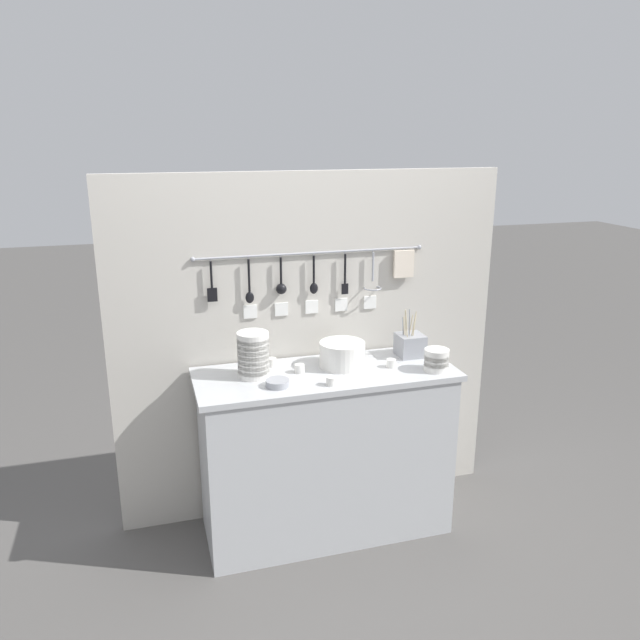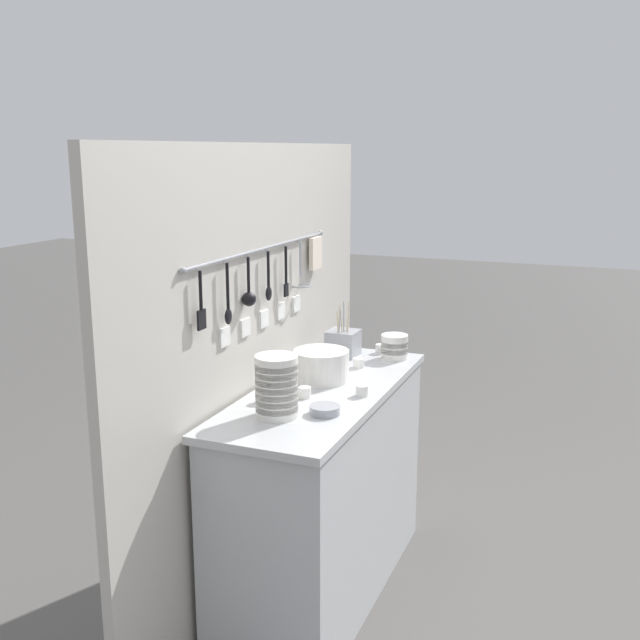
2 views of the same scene
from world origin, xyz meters
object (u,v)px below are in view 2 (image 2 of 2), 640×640
object	(u,v)px
plate_stack	(321,365)
cup_by_caddy	(362,391)
steel_mixing_bowl	(325,410)
bowl_stack_nested_right	(277,386)
cup_edge_near	(381,349)
cup_beside_plates	(359,363)
cup_front_left	(305,392)
cup_back_left	(262,397)
bowl_stack_short_front	(394,347)
cutlery_caddy	(343,343)

from	to	relation	value
plate_stack	cup_by_caddy	distance (m)	0.27
steel_mixing_bowl	cup_by_caddy	distance (m)	0.26
bowl_stack_nested_right	cup_by_caddy	world-z (taller)	bowl_stack_nested_right
bowl_stack_nested_right	cup_edge_near	world-z (taller)	bowl_stack_nested_right
steel_mixing_bowl	cup_by_caddy	size ratio (longest dim) A/B	2.27
plate_stack	cup_by_caddy	xyz separation A→B (m)	(-0.13, -0.23, -0.04)
steel_mixing_bowl	cup_beside_plates	bearing A→B (deg)	7.57
steel_mixing_bowl	cup_front_left	xyz separation A→B (m)	(0.15, 0.14, 0.01)
plate_stack	cup_beside_plates	bearing A→B (deg)	-19.65
cup_front_left	cup_beside_plates	xyz separation A→B (m)	(0.47, -0.06, 0.00)
steel_mixing_bowl	cup_beside_plates	size ratio (longest dim) A/B	2.27
cup_front_left	cup_by_caddy	distance (m)	0.23
cup_edge_near	cup_back_left	xyz separation A→B (m)	(-0.86, 0.21, 0.00)
bowl_stack_short_front	cup_edge_near	distance (m)	0.12
cup_by_caddy	steel_mixing_bowl	bearing A→B (deg)	166.61
bowl_stack_short_front	cup_edge_near	world-z (taller)	bowl_stack_short_front
steel_mixing_bowl	cup_by_caddy	xyz separation A→B (m)	(0.25, -0.06, 0.01)
bowl_stack_short_front	cup_beside_plates	size ratio (longest dim) A/B	2.50
cup_edge_near	cup_by_caddy	size ratio (longest dim) A/B	1.00
cup_edge_near	cup_by_caddy	bearing A→B (deg)	-169.07
bowl_stack_nested_right	cup_by_caddy	bearing A→B (deg)	-32.59
cutlery_caddy	cup_edge_near	bearing A→B (deg)	-56.04
bowl_stack_short_front	cup_back_left	size ratio (longest dim) A/B	2.50
cup_back_left	steel_mixing_bowl	bearing A→B (deg)	-96.29
bowl_stack_short_front	cup_back_left	distance (m)	0.84
cup_by_caddy	plate_stack	bearing A→B (deg)	60.21
cutlery_caddy	cup_beside_plates	bearing A→B (deg)	-140.49
bowl_stack_short_front	cutlery_caddy	size ratio (longest dim) A/B	0.45
cutlery_caddy	cup_beside_plates	world-z (taller)	cutlery_caddy
cup_beside_plates	cup_front_left	bearing A→B (deg)	172.65
cup_beside_plates	cup_edge_near	bearing A→B (deg)	-3.97
bowl_stack_nested_right	plate_stack	xyz separation A→B (m)	(0.46, 0.01, -0.05)
steel_mixing_bowl	cup_beside_plates	distance (m)	0.62
cup_beside_plates	cup_back_left	bearing A→B (deg)	162.29
plate_stack	steel_mixing_bowl	distance (m)	0.42
cup_front_left	cup_by_caddy	xyz separation A→B (m)	(0.10, -0.20, 0.00)
cup_by_caddy	cutlery_caddy	bearing A→B (deg)	27.48
cup_edge_near	cup_beside_plates	world-z (taller)	same
cup_back_left	cup_beside_plates	size ratio (longest dim) A/B	1.00
plate_stack	cup_front_left	size ratio (longest dim) A/B	4.71
bowl_stack_short_front	cup_by_caddy	xyz separation A→B (m)	(-0.57, -0.04, -0.04)
cup_edge_near	cup_front_left	distance (m)	0.75
bowl_stack_nested_right	cup_back_left	size ratio (longest dim) A/B	4.60
bowl_stack_short_front	cup_by_caddy	bearing A→B (deg)	-176.36
cup_back_left	cup_front_left	bearing A→B (deg)	-47.56
cup_edge_near	steel_mixing_bowl	bearing A→B (deg)	-175.90
cup_beside_plates	cup_by_caddy	xyz separation A→B (m)	(-0.37, -0.14, 0.00)
cup_front_left	cup_by_caddy	world-z (taller)	same
bowl_stack_short_front	cutlery_caddy	xyz separation A→B (m)	(-0.04, 0.24, 0.01)
bowl_stack_short_front	cup_back_left	bearing A→B (deg)	159.63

